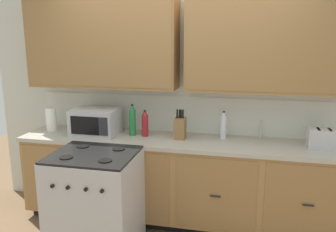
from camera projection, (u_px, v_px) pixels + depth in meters
wall_unit at (183, 66)px, 3.59m from camera, size 4.51×0.40×2.45m
counter_run at (179, 181)px, 3.67m from camera, size 3.34×0.64×0.93m
stove_range at (96, 202)px, 3.21m from camera, size 0.76×0.68×0.95m
microwave at (96, 122)px, 3.73m from camera, size 0.48×0.37×0.28m
toaster at (323, 139)px, 3.26m from camera, size 0.28×0.18×0.19m
knife_block at (180, 128)px, 3.58m from camera, size 0.11×0.14×0.31m
sink_faucet at (261, 129)px, 3.57m from camera, size 0.02×0.02×0.20m
paper_towel_roll at (51, 119)px, 3.89m from camera, size 0.12×0.12×0.26m
bottle_clear at (223, 125)px, 3.58m from camera, size 0.06×0.06×0.29m
bottle_green at (133, 120)px, 3.70m from camera, size 0.07×0.07×0.34m
bottle_red at (145, 123)px, 3.67m from camera, size 0.07×0.07×0.28m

